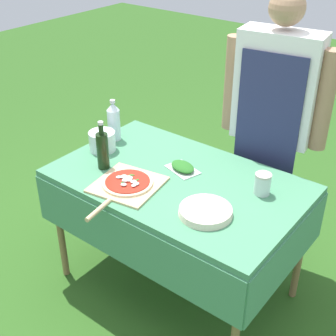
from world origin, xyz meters
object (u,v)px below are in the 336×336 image
object	(u,v)px
plate_stack	(206,211)
sauce_jar	(262,185)
herb_container	(183,167)
mixing_tub	(102,141)
water_bottle	(114,121)
person_cook	(274,114)
pizza_on_peel	(127,184)
oil_bottle	(103,150)
prep_table	(177,191)

from	to	relation	value
plate_stack	sauce_jar	xyz separation A→B (m)	(0.12, 0.32, 0.03)
herb_container	mixing_tub	size ratio (longest dim) A/B	1.35
mixing_tub	plate_stack	xyz separation A→B (m)	(0.84, -0.16, -0.04)
mixing_tub	water_bottle	bearing A→B (deg)	105.53
person_cook	pizza_on_peel	distance (m)	0.94
oil_bottle	herb_container	size ratio (longest dim) A/B	1.32
herb_container	mixing_tub	world-z (taller)	mixing_tub
pizza_on_peel	oil_bottle	world-z (taller)	oil_bottle
herb_container	sauce_jar	xyz separation A→B (m)	(0.45, 0.06, 0.03)
person_cook	sauce_jar	world-z (taller)	person_cook
pizza_on_peel	water_bottle	bearing A→B (deg)	130.58
water_bottle	mixing_tub	world-z (taller)	water_bottle
oil_bottle	prep_table	bearing A→B (deg)	22.08
herb_container	sauce_jar	bearing A→B (deg)	7.80
oil_bottle	mixing_tub	xyz separation A→B (m)	(-0.15, 0.14, -0.05)
prep_table	water_bottle	world-z (taller)	water_bottle
prep_table	oil_bottle	xyz separation A→B (m)	(-0.39, -0.16, 0.19)
water_bottle	herb_container	xyz separation A→B (m)	(0.55, -0.04, -0.10)
prep_table	oil_bottle	size ratio (longest dim) A/B	4.84
pizza_on_peel	water_bottle	xyz separation A→B (m)	(-0.42, 0.36, 0.11)
sauce_jar	oil_bottle	bearing A→B (deg)	-159.41
water_bottle	mixing_tub	distance (m)	0.16
person_cook	mixing_tub	xyz separation A→B (m)	(-0.77, -0.63, -0.16)
pizza_on_peel	herb_container	size ratio (longest dim) A/B	2.54
pizza_on_peel	water_bottle	world-z (taller)	water_bottle
prep_table	water_bottle	distance (m)	0.63
prep_table	mixing_tub	distance (m)	0.56
plate_stack	water_bottle	bearing A→B (deg)	160.79
prep_table	pizza_on_peel	size ratio (longest dim) A/B	2.52
water_bottle	plate_stack	distance (m)	0.94
oil_bottle	sauce_jar	world-z (taller)	oil_bottle
oil_bottle	water_bottle	bearing A→B (deg)	123.50
pizza_on_peel	prep_table	bearing A→B (deg)	45.49
plate_stack	sauce_jar	bearing A→B (deg)	69.26
prep_table	water_bottle	bearing A→B (deg)	167.53
person_cook	oil_bottle	bearing A→B (deg)	43.27
prep_table	sauce_jar	world-z (taller)	sauce_jar
mixing_tub	person_cook	bearing A→B (deg)	39.15
prep_table	oil_bottle	distance (m)	0.46
sauce_jar	mixing_tub	bearing A→B (deg)	-170.42
prep_table	plate_stack	distance (m)	0.36
pizza_on_peel	oil_bottle	distance (m)	0.26
prep_table	mixing_tub	world-z (taller)	mixing_tub
mixing_tub	plate_stack	distance (m)	0.86
plate_stack	oil_bottle	bearing A→B (deg)	178.40
oil_bottle	herb_container	xyz separation A→B (m)	(0.36, 0.24, -0.09)
person_cook	pizza_on_peel	world-z (taller)	person_cook
prep_table	oil_bottle	world-z (taller)	oil_bottle
water_bottle	sauce_jar	xyz separation A→B (m)	(1.00, 0.02, -0.07)
herb_container	plate_stack	distance (m)	0.42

